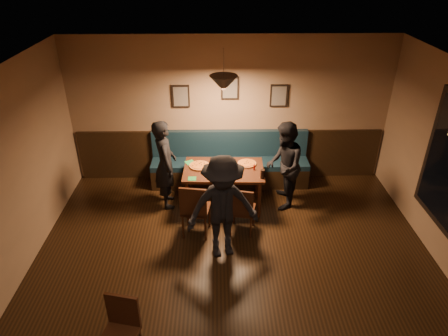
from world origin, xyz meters
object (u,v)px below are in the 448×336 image
Objects in this scene: dining_table at (224,187)px; diner_front at (223,208)px; booth_bench at (230,161)px; chair_near_left at (196,208)px; chair_near_right at (242,208)px; diner_left at (165,164)px; diner_right at (284,166)px; tabasco_bottle at (254,167)px; soda_glass at (263,174)px; cafe_chair_far at (119,336)px.

dining_table is 0.84× the size of diner_front.
booth_bench is 1.65m from chair_near_left.
diner_left reaches higher than chair_near_right.
diner_left is 2.05m from diner_right.
diner_right is at bearing 37.62° from diner_front.
diner_right is (1.04, -0.01, 0.42)m from dining_table.
booth_bench is 1.83× the size of diner_front.
dining_table is 1.38m from diner_front.
chair_near_left reaches higher than tabasco_bottle.
chair_near_left is at bearing -165.10° from chair_near_right.
diner_right reaches higher than soda_glass.
diner_right is 1.84× the size of cafe_chair_far.
diner_right is at bearing 38.03° from soda_glass.
soda_glass is 1.32× the size of tabasco_bottle.
chair_near_left is 6.09× the size of soda_glass.
soda_glass reaches higher than chair_near_right.
cafe_chair_far is at bearing -109.44° from chair_near_right.
chair_near_left is at bearing -159.51° from diner_left.
booth_bench is 19.18× the size of soda_glass.
dining_table is 3.35m from cafe_chair_far.
diner_right is (1.49, 0.78, 0.31)m from chair_near_left.
booth_bench is 3.15× the size of chair_near_left.
diner_front reaches higher than diner_right.
chair_near_right is 5.55× the size of soda_glass.
cafe_chair_far reaches higher than dining_table.
diner_front is 13.85× the size of tabasco_bottle.
diner_left reaches higher than soda_glass.
diner_right is 3.85m from cafe_chair_far.
diner_left is at bearing 167.28° from soda_glass.
chair_near_right is (0.29, -0.76, 0.07)m from dining_table.
cafe_chair_far is at bearing -119.06° from tabasco_bottle.
soda_glass reaches higher than dining_table.
chair_near_right is at bearing 46.46° from diner_front.
chair_near_left is 1.06m from diner_left.
booth_bench is 1.22m from diner_right.
diner_left is 10.37× the size of soda_glass.
chair_near_right reaches higher than cafe_chair_far.
cafe_chair_far is at bearing -28.69° from diner_right.
chair_near_left is at bearing 117.05° from diner_front.
chair_near_right is at bearing -108.35° from tabasco_bottle.
booth_bench is 0.94m from tabasco_bottle.
diner_front is (-0.32, -0.54, 0.39)m from chair_near_right.
diner_front reaches higher than chair_near_right.
dining_table is 8.80× the size of soda_glass.
diner_left is 1.89× the size of cafe_chair_far.
diner_left reaches higher than dining_table.
chair_near_left is (-0.59, -1.54, -0.02)m from booth_bench.
cafe_chair_far is (-1.32, -3.88, -0.07)m from booth_bench.
chair_near_left is at bearing -55.52° from diner_right.
chair_near_left is 0.74m from chair_near_right.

